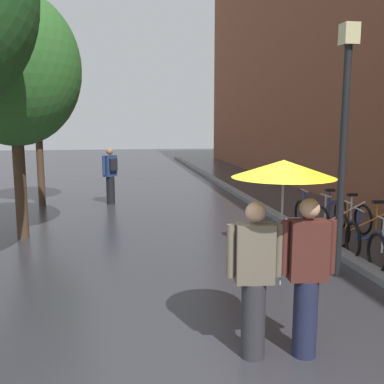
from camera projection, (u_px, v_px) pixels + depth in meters
kerb_strip at (247, 199)px, 14.32m from camera, size 0.30×36.00×0.12m
street_tree_1 at (13, 69)px, 9.10m from camera, size 2.80×2.80×5.27m
street_tree_2 at (36, 90)px, 12.98m from camera, size 2.33×2.33×4.78m
parked_bicycle_1 at (380, 238)px, 8.13m from camera, size 1.17×0.84×0.96m
parked_bicycle_2 at (367, 229)px, 8.90m from camera, size 1.14×0.80×0.96m
parked_bicycle_3 at (342, 219)px, 9.76m from camera, size 1.10×0.74×0.96m
parked_bicycle_4 at (321, 213)px, 10.45m from camera, size 1.12×0.77×0.96m
couple_under_umbrella at (282, 231)px, 4.54m from camera, size 1.15×1.07×2.13m
street_lamp_post at (344, 133)px, 6.85m from camera, size 0.24×0.24×4.00m
litter_bin at (297, 244)px, 7.57m from camera, size 0.44×0.44×0.85m
pedestrian_walking_midground at (110, 174)px, 13.58m from camera, size 0.47×0.46×1.76m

